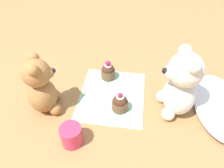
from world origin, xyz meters
TOP-DOWN VIEW (x-y plane):
  - ground_plane at (0.00, 0.00)m, footprint 4.00×4.00m
  - knitted_placemat at (0.00, 0.00)m, footprint 0.27×0.22m
  - tulle_cloth at (0.01, 0.35)m, footprint 0.30×0.16m
  - teddy_bear_cream at (0.03, 0.21)m, footprint 0.13×0.13m
  - teddy_bear_tan at (0.08, -0.21)m, footprint 0.13×0.12m
  - cupcake_near_cream_bear at (0.06, 0.03)m, footprint 0.05×0.05m
  - cupcake_near_tan_bear at (-0.09, -0.03)m, footprint 0.05×0.05m
  - juice_glass at (0.20, -0.09)m, footprint 0.06×0.06m

SIDE VIEW (x-z plane):
  - ground_plane at x=0.00m, z-range 0.00..0.00m
  - knitted_placemat at x=0.00m, z-range 0.00..0.01m
  - tulle_cloth at x=0.01m, z-range 0.00..0.03m
  - juice_glass at x=0.20m, z-range 0.00..0.06m
  - cupcake_near_cream_bear at x=0.06m, z-range 0.00..0.07m
  - cupcake_near_tan_bear at x=-0.09m, z-range 0.00..0.07m
  - teddy_bear_tan at x=0.08m, z-range -0.01..0.19m
  - teddy_bear_cream at x=0.03m, z-range 0.00..0.22m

